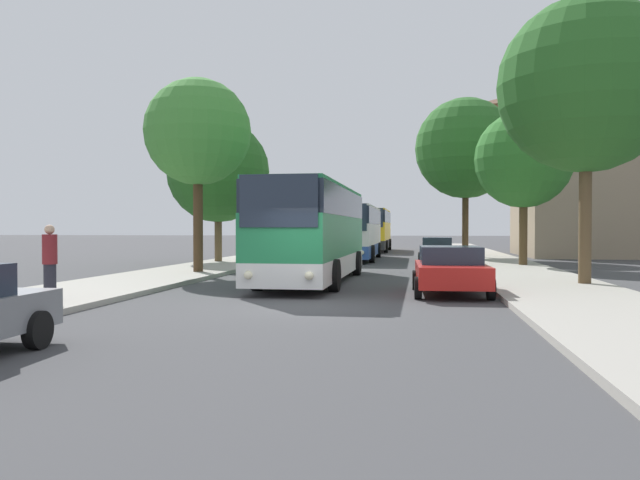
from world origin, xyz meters
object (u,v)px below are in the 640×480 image
(bus_rear, at_px, (373,229))
(tree_right_far, at_px, (466,148))
(pedestrian_waiting_near, at_px, (50,262))
(bus_middle, at_px, (355,231))
(tree_left_far, at_px, (218,171))
(tree_right_near, at_px, (586,86))
(tree_left_near, at_px, (198,132))
(parked_car_right_far, at_px, (437,249))
(parked_car_right_near, at_px, (450,269))
(bus_front, at_px, (314,231))
(tree_right_mid, at_px, (524,160))

(bus_rear, distance_m, tree_right_far, 14.90)
(pedestrian_waiting_near, bearing_deg, bus_middle, -153.83)
(tree_left_far, xyz_separation_m, tree_right_near, (16.08, -11.28, 1.52))
(bus_rear, height_order, tree_left_near, tree_left_near)
(bus_rear, height_order, tree_right_near, tree_right_near)
(parked_car_right_far, relative_size, tree_right_far, 0.43)
(parked_car_right_near, xyz_separation_m, tree_right_near, (4.44, 2.74, 5.82))
(tree_left_far, relative_size, tree_right_far, 0.77)
(parked_car_right_near, height_order, parked_car_right_far, parked_car_right_far)
(bus_front, relative_size, tree_right_far, 1.15)
(bus_middle, distance_m, tree_right_near, 19.82)
(bus_middle, height_order, parked_car_right_near, bus_middle)
(bus_front, distance_m, pedestrian_waiting_near, 9.58)
(bus_middle, relative_size, tree_right_near, 1.20)
(bus_front, xyz_separation_m, tree_right_near, (9.10, -0.89, 4.73))
(tree_right_mid, bearing_deg, tree_left_far, 176.75)
(bus_rear, xyz_separation_m, pedestrian_waiting_near, (-5.45, -38.29, -0.75))
(bus_middle, xyz_separation_m, tree_left_far, (-6.92, -5.63, 3.29))
(parked_car_right_near, distance_m, tree_left_near, 12.72)
(parked_car_right_near, xyz_separation_m, pedestrian_waiting_near, (-10.06, -4.25, 0.37))
(parked_car_right_far, distance_m, pedestrian_waiting_near, 24.12)
(bus_front, height_order, bus_middle, bus_front)
(pedestrian_waiting_near, bearing_deg, parked_car_right_near, 151.67)
(tree_right_mid, distance_m, tree_right_far, 9.05)
(parked_car_right_near, bearing_deg, tree_right_far, -96.93)
(parked_car_right_near, distance_m, pedestrian_waiting_near, 10.93)
(parked_car_right_near, relative_size, tree_right_near, 0.46)
(bus_front, xyz_separation_m, tree_left_near, (-5.26, 2.45, 4.06))
(tree_left_far, bearing_deg, tree_right_near, -35.04)
(tree_left_far, height_order, tree_right_far, tree_right_far)
(pedestrian_waiting_near, xyz_separation_m, tree_left_near, (0.14, 10.33, 4.79))
(tree_right_mid, bearing_deg, parked_car_right_far, 131.86)
(tree_left_near, bearing_deg, parked_car_right_near, -31.51)
(bus_rear, bearing_deg, parked_car_right_near, -82.20)
(tree_right_mid, bearing_deg, tree_right_near, -88.67)
(bus_middle, height_order, tree_left_far, tree_left_far)
(tree_left_far, distance_m, tree_right_far, 15.87)
(bus_middle, xyz_separation_m, parked_car_right_near, (4.72, -19.65, -1.01))
(parked_car_right_far, bearing_deg, tree_right_far, -111.41)
(bus_rear, xyz_separation_m, tree_left_near, (-5.31, -27.96, 4.03))
(parked_car_right_far, distance_m, tree_right_mid, 7.52)
(parked_car_right_far, xyz_separation_m, tree_right_far, (1.87, 4.18, 6.24))
(tree_right_far, bearing_deg, bus_rear, 118.54)
(tree_left_far, distance_m, tree_right_near, 19.70)
(bus_rear, xyz_separation_m, tree_right_far, (6.68, -12.29, 5.12))
(bus_rear, distance_m, pedestrian_waiting_near, 38.69)
(bus_front, relative_size, tree_right_mid, 1.52)
(bus_front, xyz_separation_m, parked_car_right_near, (4.65, -3.63, -1.09))
(bus_rear, relative_size, tree_left_near, 1.35)
(tree_left_near, relative_size, tree_right_near, 0.86)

